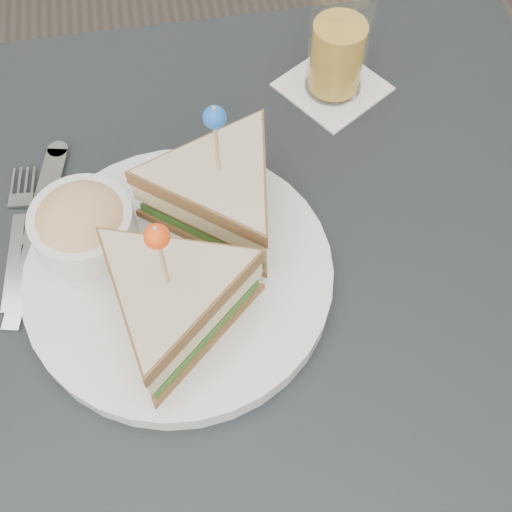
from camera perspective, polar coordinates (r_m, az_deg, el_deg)
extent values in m
plane|color=#3F3833|center=(1.34, -0.37, -18.11)|extent=(3.50, 3.50, 0.00)
cube|color=black|center=(0.64, -0.73, -3.85)|extent=(0.80, 0.80, 0.03)
cylinder|color=black|center=(1.18, -20.51, 0.58)|extent=(0.04, 0.04, 0.72)
cylinder|color=black|center=(1.20, 13.32, 5.53)|extent=(0.04, 0.04, 0.72)
cylinder|color=white|center=(0.63, -6.80, -1.80)|extent=(0.35, 0.35, 0.02)
cylinder|color=white|center=(0.62, -6.91, -1.28)|extent=(0.35, 0.35, 0.01)
cylinder|color=tan|center=(0.50, -8.27, -0.44)|extent=(0.00, 0.00, 0.09)
sphere|color=#F7490F|center=(0.47, -8.80, 1.71)|extent=(0.02, 0.02, 0.02)
cylinder|color=tan|center=(0.56, -3.51, 9.77)|extent=(0.00, 0.00, 0.09)
sphere|color=blue|center=(0.54, -3.71, 12.20)|extent=(0.02, 0.02, 0.02)
cylinder|color=white|center=(0.64, -15.00, 2.39)|extent=(0.12, 0.12, 0.04)
ellipsoid|color=#E0B772|center=(0.62, -15.31, 3.16)|extent=(0.10, 0.10, 0.04)
cube|color=white|center=(0.68, -20.71, -0.49)|extent=(0.02, 0.11, 0.00)
cube|color=white|center=(0.72, -20.17, 4.67)|extent=(0.03, 0.02, 0.00)
cube|color=silver|center=(0.67, -19.98, -2.21)|extent=(0.04, 0.10, 0.01)
cube|color=silver|center=(0.72, -18.19, 5.16)|extent=(0.05, 0.13, 0.00)
cylinder|color=silver|center=(0.75, -17.20, 9.03)|extent=(0.03, 0.03, 0.00)
cube|color=white|center=(0.79, 6.82, 14.72)|extent=(0.15, 0.15, 0.00)
cylinder|color=gold|center=(0.76, 7.20, 17.21)|extent=(0.08, 0.08, 0.08)
cylinder|color=white|center=(0.75, 7.38, 18.38)|extent=(0.09, 0.09, 0.13)
cube|color=white|center=(0.75, 7.62, 19.96)|extent=(0.02, 0.02, 0.02)
cube|color=white|center=(0.73, 7.22, 18.65)|extent=(0.02, 0.02, 0.02)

